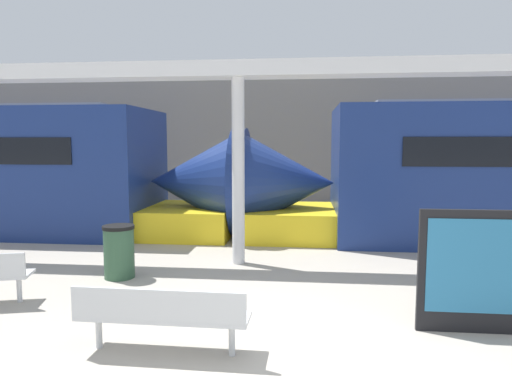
# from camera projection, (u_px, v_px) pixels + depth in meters

# --- Properties ---
(ground_plane) EXTENTS (60.00, 60.00, 0.00)m
(ground_plane) POSITION_uv_depth(u_px,v_px,m) (264.00, 371.00, 4.55)
(ground_plane) COLOR #A8A093
(station_wall) EXTENTS (56.00, 0.20, 5.00)m
(station_wall) POSITION_uv_depth(u_px,v_px,m) (293.00, 137.00, 15.85)
(station_wall) COLOR gray
(station_wall) RESTS_ON ground_plane
(bench_near) EXTENTS (1.87, 0.47, 0.76)m
(bench_near) POSITION_uv_depth(u_px,v_px,m) (161.00, 313.00, 4.85)
(bench_near) COLOR silver
(bench_near) RESTS_ON ground_plane
(trash_bin) EXTENTS (0.53, 0.53, 0.89)m
(trash_bin) POSITION_uv_depth(u_px,v_px,m) (119.00, 251.00, 7.67)
(trash_bin) COLOR #2D5138
(trash_bin) RESTS_ON ground_plane
(poster_board) EXTENTS (1.21, 0.07, 1.49)m
(poster_board) POSITION_uv_depth(u_px,v_px,m) (470.00, 271.00, 5.40)
(poster_board) COLOR black
(poster_board) RESTS_ON ground_plane
(support_column_near) EXTENTS (0.24, 0.24, 3.45)m
(support_column_near) POSITION_uv_depth(u_px,v_px,m) (238.00, 172.00, 8.46)
(support_column_near) COLOR silver
(support_column_near) RESTS_ON ground_plane
(canopy_beam) EXTENTS (28.00, 0.60, 0.28)m
(canopy_beam) POSITION_uv_depth(u_px,v_px,m) (238.00, 70.00, 8.27)
(canopy_beam) COLOR silver
(canopy_beam) RESTS_ON support_column_near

